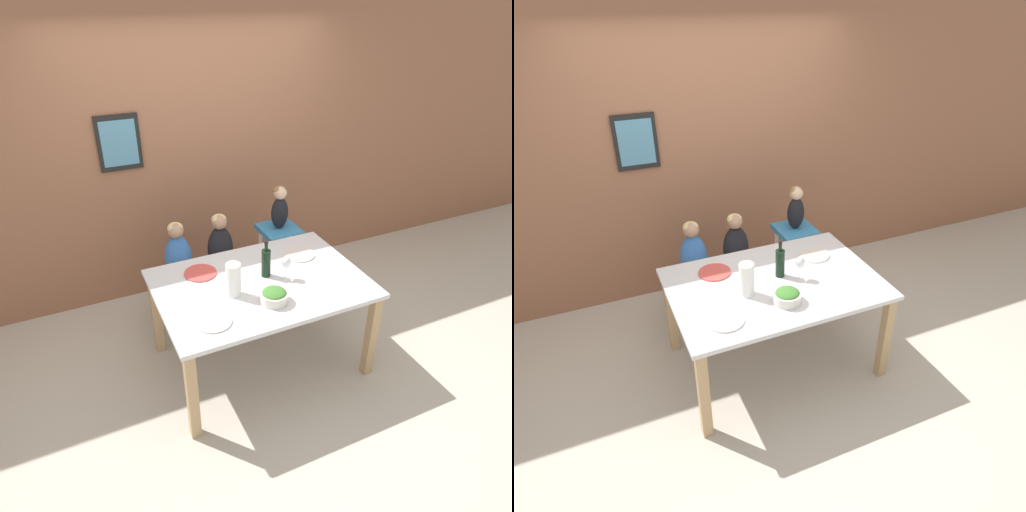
% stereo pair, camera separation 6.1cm
% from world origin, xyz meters
% --- Properties ---
extents(ground_plane, '(14.00, 14.00, 0.00)m').
position_xyz_m(ground_plane, '(0.00, 0.00, 0.00)').
color(ground_plane, '#BCB2A3').
extents(wall_back, '(10.00, 0.09, 2.70)m').
position_xyz_m(wall_back, '(-0.00, 1.41, 1.35)').
color(wall_back, '#8E5B42').
rests_on(wall_back, ground_plane).
extents(dining_table, '(1.55, 1.07, 0.78)m').
position_xyz_m(dining_table, '(0.00, 0.00, 0.68)').
color(dining_table, silver).
rests_on(dining_table, ground_plane).
extents(chair_far_left, '(0.41, 0.42, 0.44)m').
position_xyz_m(chair_far_left, '(-0.41, 0.79, 0.37)').
color(chair_far_left, silver).
rests_on(chair_far_left, ground_plane).
extents(chair_far_center, '(0.41, 0.42, 0.44)m').
position_xyz_m(chair_far_center, '(-0.02, 0.79, 0.37)').
color(chair_far_center, silver).
rests_on(chair_far_center, ground_plane).
extents(chair_right_highchair, '(0.35, 0.36, 0.74)m').
position_xyz_m(chair_right_highchair, '(0.57, 0.79, 0.58)').
color(chair_right_highchair, silver).
rests_on(chair_right_highchair, ground_plane).
extents(person_child_left, '(0.23, 0.17, 0.55)m').
position_xyz_m(person_child_left, '(-0.41, 0.79, 0.71)').
color(person_child_left, '#3366B2').
rests_on(person_child_left, chair_far_left).
extents(person_child_center, '(0.23, 0.17, 0.55)m').
position_xyz_m(person_child_center, '(-0.02, 0.79, 0.71)').
color(person_child_center, black).
rests_on(person_child_center, chair_far_center).
extents(person_baby_right, '(0.16, 0.13, 0.41)m').
position_xyz_m(person_baby_right, '(0.57, 0.80, 0.96)').
color(person_baby_right, black).
rests_on(person_baby_right, chair_right_highchair).
extents(wine_bottle, '(0.07, 0.07, 0.30)m').
position_xyz_m(wine_bottle, '(0.07, 0.06, 0.90)').
color(wine_bottle, black).
rests_on(wine_bottle, dining_table).
extents(paper_towel_roll, '(0.11, 0.11, 0.25)m').
position_xyz_m(paper_towel_roll, '(-0.24, -0.07, 0.91)').
color(paper_towel_roll, white).
rests_on(paper_towel_roll, dining_table).
extents(wine_glass_near, '(0.07, 0.07, 0.19)m').
position_xyz_m(wine_glass_near, '(0.20, -0.03, 0.92)').
color(wine_glass_near, white).
rests_on(wine_glass_near, dining_table).
extents(salad_bowl_large, '(0.20, 0.20, 0.10)m').
position_xyz_m(salad_bowl_large, '(-0.02, -0.26, 0.83)').
color(salad_bowl_large, silver).
rests_on(salad_bowl_large, dining_table).
extents(dinner_plate_front_left, '(0.25, 0.25, 0.01)m').
position_xyz_m(dinner_plate_front_left, '(-0.48, -0.30, 0.79)').
color(dinner_plate_front_left, silver).
rests_on(dinner_plate_front_left, dining_table).
extents(dinner_plate_back_left, '(0.25, 0.25, 0.01)m').
position_xyz_m(dinner_plate_back_left, '(-0.37, 0.29, 0.79)').
color(dinner_plate_back_left, '#D14C47').
rests_on(dinner_plate_back_left, dining_table).
extents(dinner_plate_back_right, '(0.25, 0.25, 0.01)m').
position_xyz_m(dinner_plate_back_right, '(0.45, 0.22, 0.79)').
color(dinner_plate_back_right, silver).
rests_on(dinner_plate_back_right, dining_table).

